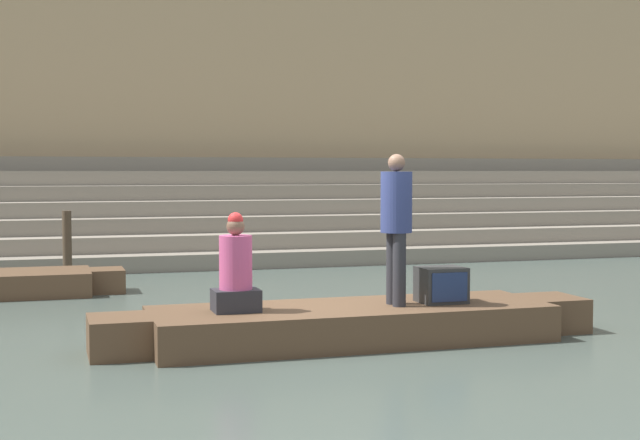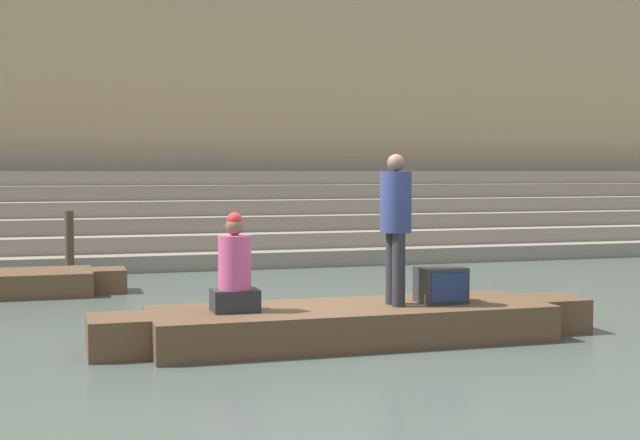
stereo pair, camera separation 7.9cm
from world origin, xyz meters
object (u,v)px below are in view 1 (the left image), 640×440
Objects in this scene: tv_set at (441,285)px; mooring_post at (67,246)px; person_standing at (396,219)px; person_rowing at (236,272)px; rowboat_main at (351,322)px.

mooring_post reaches higher than tv_set.
tv_set is at bearing -10.82° from person_standing.
person_rowing is (-1.81, 0.09, -0.55)m from person_standing.
person_rowing is 2.40m from tv_set.
person_rowing is (-1.32, -0.00, 0.61)m from rowboat_main.
mooring_post is (-3.99, 6.62, 0.01)m from tv_set.
rowboat_main is at bearing 5.96° from person_rowing.
person_standing is at bearing -8.03° from rowboat_main.
rowboat_main is 3.38× the size of person_standing.
rowboat_main is at bearing -66.05° from mooring_post.
rowboat_main is 11.19× the size of tv_set.
tv_set is 0.42× the size of mooring_post.
rowboat_main is 7.19m from mooring_post.
tv_set is at bearing -58.96° from mooring_post.
person_standing reaches higher than mooring_post.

